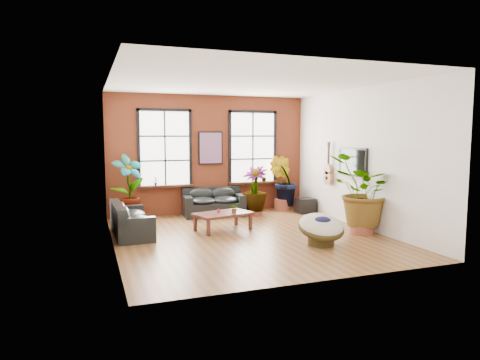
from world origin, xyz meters
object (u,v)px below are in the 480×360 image
Objects in this scene: sofa_left at (129,221)px; coffee_table at (223,215)px; sofa_back at (213,203)px; papasan_chair at (321,228)px.

sofa_left is 2.22m from coffee_table.
sofa_left is 1.27× the size of coffee_table.
sofa_back reaches higher than papasan_chair.
coffee_table is 2.56m from papasan_chair.
sofa_back is 3.08m from sofa_left.
papasan_chair is at bearing -123.42° from sofa_left.
sofa_left is at bearing 158.46° from coffee_table.
sofa_left is 1.78× the size of papasan_chair.
coffee_table is (2.21, -0.24, 0.05)m from sofa_left.
sofa_back reaches higher than sofa_left.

